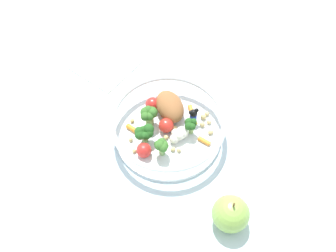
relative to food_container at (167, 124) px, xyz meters
name	(u,v)px	position (x,y,z in m)	size (l,w,h in m)	color
ground_plane	(171,129)	(0.01, 0.00, -0.03)	(2.40, 2.40, 0.00)	silver
food_container	(167,124)	(0.00, 0.00, 0.00)	(0.24, 0.24, 0.06)	white
loose_apple	(231,214)	(-0.04, -0.22, 0.00)	(0.07, 0.07, 0.08)	#8CB74C
folded_napkin	(103,64)	(0.01, 0.25, -0.03)	(0.13, 0.14, 0.01)	silver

